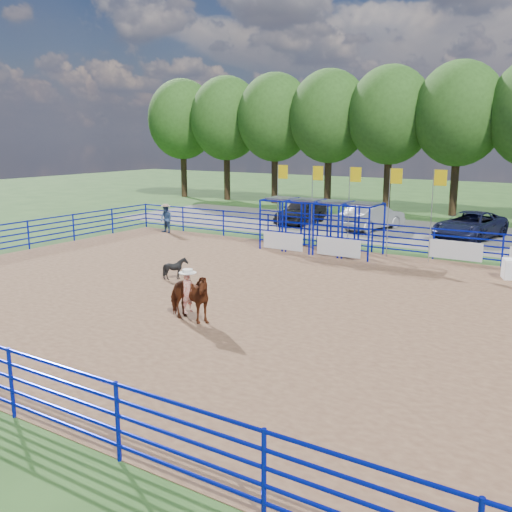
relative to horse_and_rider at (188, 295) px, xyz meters
The scene contains 12 objects.
ground 3.51m from the horse_and_rider, 75.57° to the left, with size 120.00×120.00×0.00m, color #365F26.
arena_dirt 3.51m from the horse_and_rider, 75.57° to the left, with size 30.00×20.00×0.02m, color brown.
gravel_strip 20.33m from the horse_and_rider, 87.61° to the left, with size 40.00×10.00×0.01m, color slate.
horse_and_rider is the anchor object (origin of this frame).
calf 5.47m from the horse_and_rider, 134.32° to the left, with size 0.71×0.80×0.89m, color black.
spectator_cowboy 16.88m from the horse_and_rider, 133.37° to the left, with size 0.86×0.70×1.69m.
car_a 21.09m from the horse_and_rider, 108.44° to the left, with size 1.94×4.82×1.64m, color black.
car_b 20.18m from the horse_and_rider, 95.01° to the left, with size 1.66×4.76×1.57m, color gray.
car_c 20.26m from the horse_and_rider, 78.42° to the left, with size 2.52×5.46×1.52m, color #151834.
perimeter_fence 3.40m from the horse_and_rider, 75.57° to the left, with size 30.10×20.10×1.50m.
chute_assembly 12.18m from the horse_and_rider, 94.96° to the left, with size 19.32×2.41×4.20m.
treeline 30.05m from the horse_and_rider, 88.34° to the left, with size 56.40×6.40×11.24m.
Camera 1 is at (9.93, -16.43, 5.63)m, focal length 40.00 mm.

